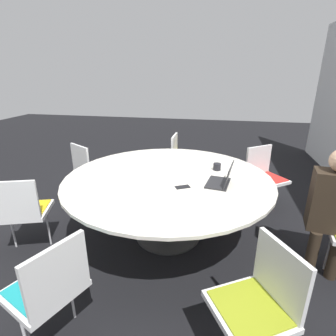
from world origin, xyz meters
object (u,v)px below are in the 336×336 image
chair_1 (264,173)px  chair_2 (182,156)px  laptop (223,179)px  handbag (149,174)px  chair_4 (23,208)px  chair_5 (49,285)px  cell_phone (183,187)px  chair_3 (90,167)px  chair_6 (259,298)px  coffee_cup (217,167)px  person_0 (332,204)px

chair_1 → chair_2: bearing=-61.2°
laptop → handbag: 2.10m
chair_2 → chair_4: bearing=-33.0°
chair_5 → handbag: (-2.90, -0.12, -0.36)m
chair_5 → handbag: chair_5 is taller
cell_phone → handbag: 2.02m
chair_3 → chair_6: 2.88m
chair_1 → chair_4: (1.48, -2.52, 0.00)m
handbag → laptop: bearing=36.7°
chair_1 → handbag: bearing=-54.8°
chair_4 → coffee_cup: chair_4 is taller
chair_1 → coffee_cup: chair_1 is taller
chair_4 → handbag: (-2.04, 0.75, -0.36)m
chair_1 → cell_phone: chair_1 is taller
chair_3 → person_0: 2.99m
chair_5 → person_0: bearing=-38.2°
chair_5 → handbag: bearing=25.1°
chair_1 → cell_phone: size_ratio=5.38×
chair_2 → chair_3: size_ratio=1.00×
chair_4 → handbag: size_ratio=2.34×
chair_4 → chair_6: (0.71, 2.19, 0.00)m
laptop → cell_phone: (0.15, -0.38, -0.05)m
chair_4 → chair_5: size_ratio=1.00×
chair_4 → laptop: size_ratio=2.37×
laptop → handbag: (-1.61, -1.20, -0.65)m
chair_4 → handbag: 2.21m
chair_3 → chair_5: size_ratio=1.00×
chair_6 → cell_phone: (-1.00, -0.62, 0.24)m
chair_2 → chair_3: bearing=-58.1°
laptop → chair_6: bearing=21.1°
chair_1 → laptop: bearing=24.1°
chair_2 → laptop: size_ratio=2.37×
chair_2 → chair_3: same height
laptop → chair_1: bearing=160.6°
person_0 → cell_phone: 1.33m
person_0 → cell_phone: size_ratio=7.62×
chair_3 → chair_1: bearing=37.1°
chair_1 → chair_5: 2.86m
coffee_cup → chair_1: bearing=135.2°
chair_1 → chair_5: same height
person_0 → chair_4: bearing=14.6°
person_0 → laptop: (-0.17, -0.95, 0.09)m
coffee_cup → cell_phone: coffee_cup is taller
handbag → coffee_cup: bearing=43.4°
chair_4 → cell_phone: chair_4 is taller
chair_6 → person_0: person_0 is taller
chair_3 → handbag: size_ratio=2.34×
chair_6 → chair_3: bearing=16.6°
chair_1 → cell_phone: (1.19, -0.95, 0.24)m
chair_1 → handbag: chair_1 is taller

